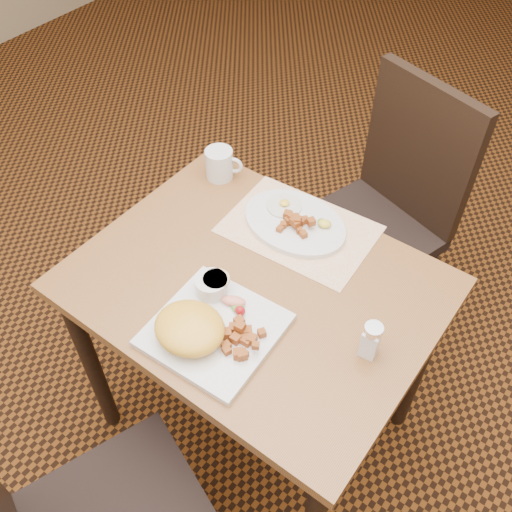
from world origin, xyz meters
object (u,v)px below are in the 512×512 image
object	(u,v)px
table	(255,308)
salt_shaker	(371,340)
chair_far	(385,206)
plate_oval	(295,223)
coffee_mug	(220,164)
plate_square	(215,330)

from	to	relation	value
table	salt_shaker	xyz separation A→B (m)	(0.33, -0.01, 0.16)
chair_far	plate_oval	xyz separation A→B (m)	(-0.08, -0.45, 0.22)
chair_far	coffee_mug	world-z (taller)	chair_far
table	plate_square	distance (m)	0.22
table	salt_shaker	bearing A→B (deg)	-2.43
table	plate_oval	bearing A→B (deg)	98.58
plate_square	coffee_mug	xyz separation A→B (m)	(-0.35, 0.45, 0.04)
table	coffee_mug	xyz separation A→B (m)	(-0.33, 0.27, 0.16)
plate_square	salt_shaker	distance (m)	0.36
table	salt_shaker	size ratio (longest dim) A/B	9.00
chair_far	salt_shaker	distance (m)	0.79
plate_square	salt_shaker	size ratio (longest dim) A/B	2.80
chair_far	plate_square	world-z (taller)	chair_far
plate_square	plate_oval	bearing A→B (deg)	97.16
plate_square	coffee_mug	distance (m)	0.57
table	chair_far	world-z (taller)	chair_far
salt_shaker	plate_oval	bearing A→B (deg)	146.57
salt_shaker	chair_far	bearing A→B (deg)	112.42
plate_oval	chair_far	bearing A→B (deg)	79.40
salt_shaker	coffee_mug	world-z (taller)	salt_shaker
plate_square	plate_oval	xyz separation A→B (m)	(-0.05, 0.41, 0.00)
chair_far	plate_square	distance (m)	0.88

